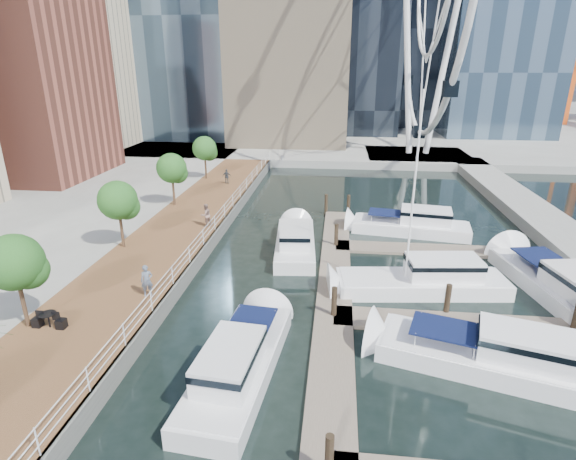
# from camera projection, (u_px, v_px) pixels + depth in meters

# --- Properties ---
(ground) EXTENTS (520.00, 520.00, 0.00)m
(ground) POSITION_uv_depth(u_px,v_px,m) (249.00, 425.00, 16.71)
(ground) COLOR black
(ground) RESTS_ON ground
(boardwalk) EXTENTS (6.00, 60.00, 1.00)m
(boardwalk) POSITION_uv_depth(u_px,v_px,m) (164.00, 249.00, 31.49)
(boardwalk) COLOR brown
(boardwalk) RESTS_ON ground
(seawall) EXTENTS (0.25, 60.00, 1.00)m
(seawall) POSITION_uv_depth(u_px,v_px,m) (206.00, 251.00, 31.17)
(seawall) COLOR #595954
(seawall) RESTS_ON ground
(land_far) EXTENTS (200.00, 114.00, 1.00)m
(land_far) POSITION_uv_depth(u_px,v_px,m) (328.00, 118.00, 111.75)
(land_far) COLOR gray
(land_far) RESTS_ON ground
(breakwater) EXTENTS (4.00, 60.00, 1.00)m
(breakwater) POSITION_uv_depth(u_px,v_px,m) (568.00, 240.00, 33.11)
(breakwater) COLOR gray
(breakwater) RESTS_ON ground
(pier) EXTENTS (14.00, 12.00, 1.00)m
(pier) POSITION_uv_depth(u_px,v_px,m) (417.00, 157.00, 63.61)
(pier) COLOR gray
(pier) RESTS_ON ground
(railing) EXTENTS (0.10, 60.00, 1.05)m
(railing) POSITION_uv_depth(u_px,v_px,m) (203.00, 237.00, 30.83)
(railing) COLOR white
(railing) RESTS_ON boardwalk
(floating_docks) EXTENTS (16.00, 34.00, 2.60)m
(floating_docks) POSITION_uv_depth(u_px,v_px,m) (424.00, 297.00, 25.02)
(floating_docks) COLOR #6D6051
(floating_docks) RESTS_ON ground
(street_trees) EXTENTS (2.60, 42.60, 4.60)m
(street_trees) POSITION_uv_depth(u_px,v_px,m) (118.00, 200.00, 29.51)
(street_trees) COLOR #3F2B1C
(street_trees) RESTS_ON ground
(yacht_foreground) EXTENTS (11.53, 6.03, 2.15)m
(yacht_foreground) POSITION_uv_depth(u_px,v_px,m) (495.00, 370.00, 19.74)
(yacht_foreground) COLOR white
(yacht_foreground) RESTS_ON ground
(pedestrian_near) EXTENTS (0.75, 0.63, 1.73)m
(pedestrian_near) POSITION_uv_depth(u_px,v_px,m) (147.00, 281.00, 23.85)
(pedestrian_near) COLOR #505B6B
(pedestrian_near) RESTS_ON boardwalk
(pedestrian_mid) EXTENTS (1.07, 1.10, 1.78)m
(pedestrian_mid) POSITION_uv_depth(u_px,v_px,m) (206.00, 215.00, 34.29)
(pedestrian_mid) COLOR #84655B
(pedestrian_mid) RESTS_ON boardwalk
(pedestrian_far) EXTENTS (0.92, 0.44, 1.53)m
(pedestrian_far) POSITION_uv_depth(u_px,v_px,m) (227.00, 176.00, 46.88)
(pedestrian_far) COLOR #31363D
(pedestrian_far) RESTS_ON boardwalk
(moored_yachts) EXTENTS (21.70, 32.85, 11.50)m
(moored_yachts) POSITION_uv_depth(u_px,v_px,m) (420.00, 296.00, 26.15)
(moored_yachts) COLOR white
(moored_yachts) RESTS_ON ground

